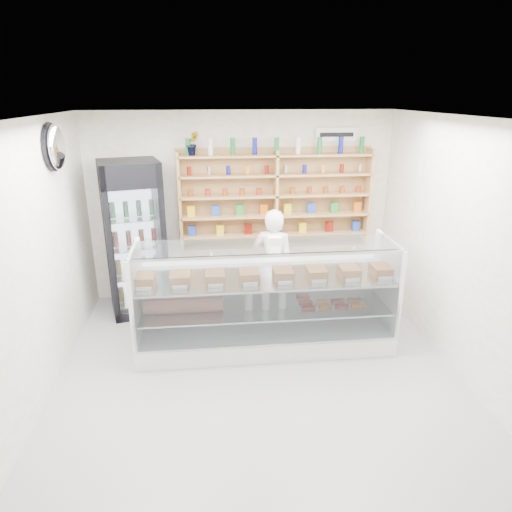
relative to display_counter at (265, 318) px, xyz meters
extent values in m
plane|color=#9A9A9E|center=(-0.15, -0.83, -0.37)|extent=(5.00, 5.00, 0.00)
plane|color=white|center=(-0.15, -0.83, 2.43)|extent=(5.00, 5.00, 0.00)
plane|color=white|center=(-0.15, 1.67, 1.03)|extent=(4.50, 0.00, 4.50)
plane|color=white|center=(-0.15, -3.33, 1.03)|extent=(4.50, 0.00, 4.50)
plane|color=white|center=(-2.40, -0.83, 1.03)|extent=(0.00, 5.00, 5.00)
plane|color=white|center=(2.10, -0.83, 1.03)|extent=(0.00, 5.00, 5.00)
cube|color=white|center=(0.00, -0.01, -0.24)|extent=(3.11, 0.88, 0.26)
cube|color=white|center=(0.00, 0.40, 0.22)|extent=(3.11, 0.05, 0.65)
cube|color=silver|center=(0.00, -0.01, 0.16)|extent=(2.99, 0.78, 0.02)
cube|color=silver|center=(0.00, -0.01, 0.54)|extent=(3.05, 0.81, 0.02)
cube|color=silver|center=(0.00, -0.44, 0.44)|extent=(3.05, 0.13, 1.09)
cube|color=silver|center=(0.00, -0.07, 0.98)|extent=(3.05, 0.62, 0.01)
imported|color=white|center=(0.21, 0.78, 0.42)|extent=(0.67, 0.57, 1.57)
cube|color=black|center=(-1.70, 1.22, 0.72)|extent=(0.95, 0.93, 2.18)
cube|color=#270539|center=(-1.79, 0.87, 1.64)|extent=(0.75, 0.22, 0.30)
cube|color=silver|center=(-1.79, 0.86, 0.62)|extent=(0.64, 0.18, 1.72)
cube|color=tan|center=(-1.05, 1.51, 1.22)|extent=(0.04, 0.28, 1.33)
cube|color=tan|center=(0.35, 1.51, 1.22)|extent=(0.04, 0.28, 1.33)
cube|color=tan|center=(1.75, 1.51, 1.22)|extent=(0.04, 0.28, 1.33)
cube|color=tan|center=(0.35, 1.51, 0.63)|extent=(2.80, 0.28, 0.03)
cube|color=tan|center=(0.35, 1.51, 0.93)|extent=(2.80, 0.28, 0.03)
cube|color=tan|center=(0.35, 1.51, 1.23)|extent=(2.80, 0.28, 0.03)
cube|color=tan|center=(0.35, 1.51, 1.53)|extent=(2.80, 0.28, 0.03)
cube|color=tan|center=(0.35, 1.51, 1.81)|extent=(2.80, 0.28, 0.03)
imported|color=#1E6626|center=(-0.84, 1.51, 1.99)|extent=(0.22, 0.20, 0.33)
ellipsoid|color=silver|center=(-2.32, 0.37, 2.08)|extent=(0.15, 0.50, 0.50)
cube|color=white|center=(1.25, 1.64, 2.08)|extent=(0.62, 0.03, 0.20)
camera|label=1|loc=(-0.66, -5.06, 2.65)|focal=32.00mm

